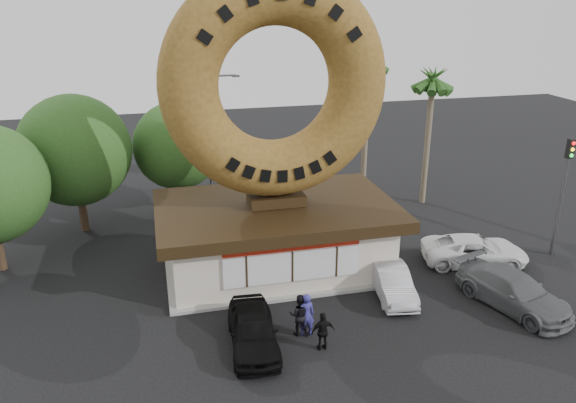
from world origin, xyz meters
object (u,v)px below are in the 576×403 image
(street_lamp, at_px, (211,132))
(car_white, at_px, (475,250))
(person_left, at_px, (306,315))
(car_grey, at_px, (514,291))
(car_silver, at_px, (392,282))
(car_black, at_px, (253,330))
(donut_shop, at_px, (277,234))
(person_right, at_px, (323,331))
(giant_donut, at_px, (275,85))
(person_center, at_px, (300,315))
(traffic_signal, at_px, (564,183))

(street_lamp, xyz_separation_m, car_white, (11.41, -11.96, -3.78))
(person_left, height_order, car_grey, person_left)
(person_left, xyz_separation_m, car_silver, (4.50, 2.02, -0.25))
(car_black, height_order, car_grey, car_grey)
(person_left, height_order, car_black, person_left)
(donut_shop, distance_m, car_white, 9.81)
(car_black, bearing_deg, person_right, -13.28)
(street_lamp, height_order, car_grey, street_lamp)
(person_right, xyz_separation_m, car_white, (9.35, 4.99, -0.08))
(car_black, bearing_deg, car_white, 23.69)
(donut_shop, height_order, car_black, donut_shop)
(giant_donut, bearing_deg, car_black, -110.56)
(street_lamp, bearing_deg, car_black, -91.62)
(person_center, bearing_deg, person_right, 134.53)
(street_lamp, xyz_separation_m, person_right, (2.05, -16.95, -3.70))
(person_center, bearing_deg, donut_shop, -76.21)
(person_center, height_order, car_silver, person_center)
(donut_shop, bearing_deg, giant_donut, 90.00)
(street_lamp, bearing_deg, car_silver, -65.89)
(giant_donut, relative_size, person_left, 5.58)
(giant_donut, bearing_deg, person_center, -93.91)
(giant_donut, distance_m, street_lamp, 11.07)
(car_black, height_order, car_white, car_black)
(giant_donut, height_order, car_silver, giant_donut)
(giant_donut, relative_size, car_black, 2.32)
(traffic_signal, distance_m, car_grey, 7.14)
(person_left, xyz_separation_m, person_center, (-0.24, 0.10, -0.03))
(giant_donut, bearing_deg, donut_shop, -90.00)
(car_black, distance_m, car_silver, 7.04)
(donut_shop, relative_size, car_grey, 2.15)
(person_right, distance_m, car_grey, 8.81)
(person_center, xyz_separation_m, car_black, (-1.92, -0.39, -0.13))
(person_center, distance_m, car_black, 1.96)
(donut_shop, height_order, giant_donut, giant_donut)
(street_lamp, relative_size, person_right, 5.11)
(person_left, bearing_deg, car_black, 11.94)
(donut_shop, height_order, street_lamp, street_lamp)
(donut_shop, xyz_separation_m, car_black, (-2.31, -6.15, -1.03))
(car_black, relative_size, car_white, 0.85)
(giant_donut, xyz_separation_m, person_center, (-0.40, -5.78, -7.97))
(giant_donut, height_order, street_lamp, giant_donut)
(donut_shop, distance_m, traffic_signal, 14.30)
(donut_shop, distance_m, person_center, 5.84)
(donut_shop, distance_m, street_lamp, 10.54)
(street_lamp, height_order, car_silver, street_lamp)
(street_lamp, height_order, car_black, street_lamp)
(donut_shop, xyz_separation_m, person_center, (-0.40, -5.76, -0.89))
(street_lamp, height_order, person_center, street_lamp)
(traffic_signal, relative_size, person_right, 3.88)
(giant_donut, relative_size, street_lamp, 1.26)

